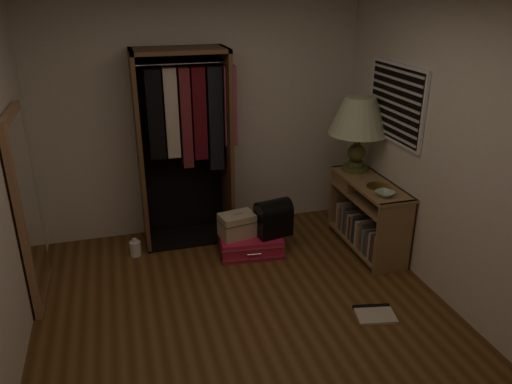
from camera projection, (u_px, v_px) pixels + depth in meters
ground at (253, 328)px, 4.10m from camera, size 4.00×4.00×0.00m
room_walls at (261, 152)px, 3.58m from camera, size 3.52×4.02×2.60m
console_bookshelf at (366, 212)px, 5.26m from camera, size 0.42×1.12×0.75m
open_wardrobe at (187, 131)px, 5.15m from camera, size 1.03×0.50×2.05m
floor_mirror at (28, 209)px, 4.23m from camera, size 0.06×0.80×1.70m
pink_suitcase at (250, 243)px, 5.24m from camera, size 0.70×0.54×0.20m
train_case at (237, 225)px, 5.14m from camera, size 0.40×0.31×0.26m
black_bag at (273, 217)px, 5.14m from camera, size 0.39×0.29×0.39m
table_lamp at (359, 118)px, 5.20m from camera, size 0.80×0.80×0.80m
brass_tray at (378, 186)px, 4.96m from camera, size 0.24×0.24×0.01m
ceramic_bowl at (385, 194)px, 4.75m from camera, size 0.23×0.23×0.04m
white_jug at (135, 248)px, 5.18m from camera, size 0.15×0.15×0.20m
floor_book at (374, 313)px, 4.26m from camera, size 0.37×0.32×0.03m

